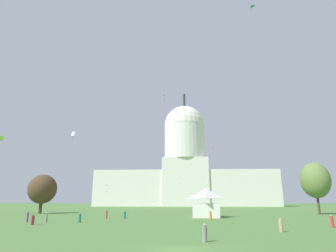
# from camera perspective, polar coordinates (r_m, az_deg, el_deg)

# --- Properties ---
(ground_plane) EXTENTS (800.00, 800.00, 0.00)m
(ground_plane) POSITION_cam_1_polar(r_m,az_deg,el_deg) (22.11, 2.73, -24.11)
(ground_plane) COLOR #4C7538
(capitol_building) EXTENTS (116.92, 27.73, 77.36)m
(capitol_building) POSITION_cam_1_polar(r_m,az_deg,el_deg) (188.44, 3.53, -8.73)
(capitol_building) COLOR silver
(capitol_building) RESTS_ON ground_plane
(event_tent) EXTENTS (6.72, 7.96, 6.10)m
(event_tent) POSITION_cam_1_polar(r_m,az_deg,el_deg) (64.41, 7.88, -15.29)
(event_tent) COLOR white
(event_tent) RESTS_ON ground_plane
(tree_east_near) EXTENTS (8.07, 8.48, 13.66)m
(tree_east_near) POSITION_cam_1_polar(r_m,az_deg,el_deg) (86.73, 27.89, -9.77)
(tree_east_near) COLOR #4C3823
(tree_east_near) RESTS_ON ground_plane
(tree_west_mid) EXTENTS (9.49, 9.34, 10.90)m
(tree_west_mid) POSITION_cam_1_polar(r_m,az_deg,el_deg) (89.98, -24.29, -11.68)
(tree_west_mid) COLOR #4C3823
(tree_west_mid) RESTS_ON ground_plane
(person_orange_edge_east) EXTENTS (0.47, 0.47, 1.69)m
(person_orange_edge_east) POSITION_cam_1_polar(r_m,az_deg,el_deg) (55.27, 8.69, -17.70)
(person_orange_edge_east) COLOR orange
(person_orange_edge_east) RESTS_ON ground_plane
(person_purple_mid_left) EXTENTS (0.48, 0.48, 1.70)m
(person_purple_mid_left) POSITION_cam_1_polar(r_m,az_deg,el_deg) (54.88, -26.80, -16.31)
(person_purple_mid_left) COLOR #703D93
(person_purple_mid_left) RESTS_ON ground_plane
(person_grey_mid_center) EXTENTS (0.62, 0.62, 1.54)m
(person_grey_mid_center) POSITION_cam_1_polar(r_m,az_deg,el_deg) (26.50, 7.50, -20.99)
(person_grey_mid_center) COLOR gray
(person_grey_mid_center) RESTS_ON ground_plane
(person_teal_front_right) EXTENTS (0.64, 0.64, 1.49)m
(person_teal_front_right) POSITION_cam_1_polar(r_m,az_deg,el_deg) (59.88, -8.86, -17.58)
(person_teal_front_right) COLOR #1E757A
(person_teal_front_right) RESTS_ON ground_plane
(person_tan_front_center) EXTENTS (0.50, 0.50, 1.54)m
(person_tan_front_center) POSITION_cam_1_polar(r_m,az_deg,el_deg) (36.73, 22.09, -18.37)
(person_tan_front_center) COLOR tan
(person_tan_front_center) RESTS_ON ground_plane
(person_red_mid_right) EXTENTS (0.47, 0.47, 1.71)m
(person_red_mid_right) POSITION_cam_1_polar(r_m,az_deg,el_deg) (60.39, -12.43, -17.26)
(person_red_mid_right) COLOR red
(person_red_mid_right) RESTS_ON ground_plane
(person_grey_near_tree_west) EXTENTS (0.39, 0.39, 1.58)m
(person_grey_near_tree_west) POSITION_cam_1_polar(r_m,az_deg,el_deg) (53.61, -23.59, -16.80)
(person_grey_near_tree_west) COLOR gray
(person_grey_near_tree_west) RESTS_ON ground_plane
(person_teal_back_left) EXTENTS (0.57, 0.57, 1.60)m
(person_teal_back_left) POSITION_cam_1_polar(r_m,az_deg,el_deg) (50.79, -17.60, -17.49)
(person_teal_back_left) COLOR #1E757A
(person_teal_back_left) RESTS_ON ground_plane
(person_red_front_left) EXTENTS (0.49, 0.49, 1.68)m
(person_red_front_left) POSITION_cam_1_polar(r_m,az_deg,el_deg) (45.57, 30.51, -16.49)
(person_red_front_left) COLOR red
(person_red_front_left) RESTS_ON ground_plane
(person_maroon_lawn_far_right) EXTENTS (0.50, 0.50, 1.49)m
(person_maroon_lawn_far_right) POSITION_cam_1_polar(r_m,az_deg,el_deg) (48.85, -25.93, -16.92)
(person_maroon_lawn_far_right) COLOR maroon
(person_maroon_lawn_far_right) RESTS_ON ground_plane
(kite_red_low) EXTENTS (1.03, 1.72, 4.03)m
(kite_red_low) POSITION_cam_1_polar(r_m,az_deg,el_deg) (152.07, -12.28, -11.95)
(kite_red_low) COLOR red
(kite_yellow_high) EXTENTS (1.45, 0.68, 0.22)m
(kite_yellow_high) POSITION_cam_1_polar(r_m,az_deg,el_deg) (136.98, -2.66, 1.63)
(kite_yellow_high) COLOR yellow
(kite_pink_mid) EXTENTS (0.93, 0.95, 2.40)m
(kite_pink_mid) POSITION_cam_1_polar(r_m,az_deg,el_deg) (156.59, 9.06, -4.47)
(kite_pink_mid) COLOR pink
(kite_violet_low) EXTENTS (1.27, 1.13, 0.12)m
(kite_violet_low) POSITION_cam_1_polar(r_m,az_deg,el_deg) (134.70, 2.74, -11.81)
(kite_violet_low) COLOR purple
(kite_green_mid) EXTENTS (0.86, 0.64, 4.01)m
(kite_green_mid) POSITION_cam_1_polar(r_m,az_deg,el_deg) (96.25, -18.86, -1.69)
(kite_green_mid) COLOR green
(kite_black_high) EXTENTS (1.30, 0.82, 3.32)m
(kite_black_high) POSITION_cam_1_polar(r_m,az_deg,el_deg) (130.86, -0.78, 6.05)
(kite_black_high) COLOR black
(kite_turquoise_high) EXTENTS (1.35, 1.37, 0.43)m
(kite_turquoise_high) POSITION_cam_1_polar(r_m,az_deg,el_deg) (78.71, 16.64, 22.43)
(kite_turquoise_high) COLOR teal
(kite_lime_low) EXTENTS (0.69, 0.70, 2.57)m
(kite_lime_low) POSITION_cam_1_polar(r_m,az_deg,el_deg) (66.85, -30.96, -2.30)
(kite_lime_low) COLOR #8CD133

